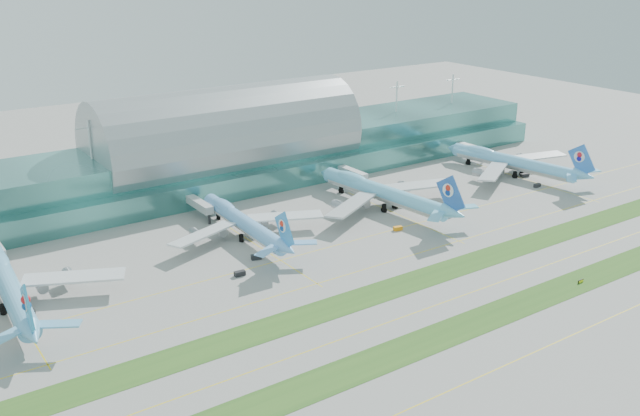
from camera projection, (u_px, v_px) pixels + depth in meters
ground at (419, 283)px, 224.66m from camera, size 700.00×700.00×0.00m
terminal at (227, 151)px, 319.69m from camera, size 340.00×69.10×36.00m
grass_strip_near at (485, 318)px, 202.94m from camera, size 420.00×12.00×0.08m
grass_strip_far at (415, 281)px, 226.20m from camera, size 420.00×12.00×0.08m
taxiline_a at (542, 349)px, 187.45m from camera, size 420.00×0.35×0.01m
taxiline_b at (450, 300)px, 213.81m from camera, size 420.00×0.35×0.01m
taxiline_c at (383, 264)px, 238.61m from camera, size 420.00×0.35×0.01m
taxiline_d at (344, 243)px, 255.66m from camera, size 420.00×0.35×0.01m
airliner_a at (9, 286)px, 208.43m from camera, size 66.52×75.57×20.80m
airliner_b at (243, 221)px, 259.75m from camera, size 61.76×70.08×19.30m
airliner_c at (382, 191)px, 289.52m from camera, size 70.10×79.99×22.01m
airliner_d at (511, 161)px, 332.61m from camera, size 67.04×76.84×21.20m
gse_b at (28, 313)px, 204.51m from camera, size 3.70×2.02×1.52m
gse_c at (240, 273)px, 229.69m from camera, size 3.68×1.98×1.58m
gse_d at (256, 257)px, 241.88m from camera, size 3.82×2.61×1.73m
gse_e at (398, 228)px, 267.38m from camera, size 3.57×2.27×1.49m
gse_f at (449, 215)px, 280.65m from camera, size 2.94×1.96×1.45m
gse_g at (537, 185)px, 316.71m from camera, size 3.94×2.22×1.49m
gse_h at (525, 175)px, 331.16m from camera, size 4.30×2.88×1.63m
taxiway_sign_east at (581, 281)px, 224.83m from camera, size 2.61×0.40×1.10m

